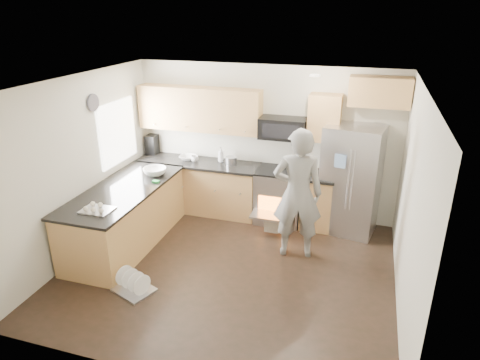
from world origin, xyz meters
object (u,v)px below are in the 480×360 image
(refrigerator, at_px, (351,180))
(person, at_px, (298,194))
(stove_range, at_px, (280,184))
(dish_rack, at_px, (134,286))

(refrigerator, xyz_separation_m, person, (-0.69, -1.00, 0.09))
(stove_range, relative_size, refrigerator, 1.01)
(person, relative_size, dish_rack, 3.26)
(stove_range, bearing_deg, person, -65.04)
(stove_range, distance_m, person, 1.14)
(stove_range, height_order, dish_rack, stove_range)
(stove_range, xyz_separation_m, dish_rack, (-1.38, -2.52, -0.60))
(refrigerator, distance_m, person, 1.22)
(refrigerator, bearing_deg, dish_rack, -124.97)
(refrigerator, height_order, person, person)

